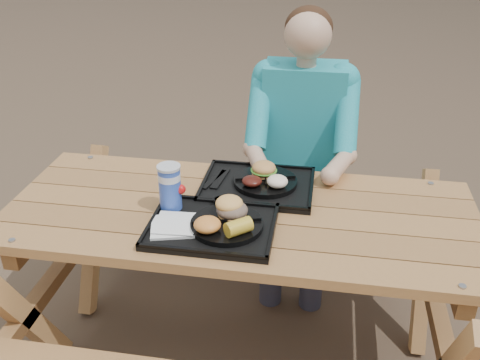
# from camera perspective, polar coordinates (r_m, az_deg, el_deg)

# --- Properties ---
(ground) EXTENTS (60.00, 60.00, 0.00)m
(ground) POSITION_cam_1_polar(r_m,az_deg,el_deg) (2.52, -0.00, -17.91)
(ground) COLOR #999999
(ground) RESTS_ON ground
(picnic_table) EXTENTS (1.80, 1.49, 0.75)m
(picnic_table) POSITION_cam_1_polar(r_m,az_deg,el_deg) (2.26, -0.00, -11.33)
(picnic_table) COLOR #999999
(picnic_table) RESTS_ON ground
(tray_near) EXTENTS (0.45, 0.35, 0.02)m
(tray_near) POSITION_cam_1_polar(r_m,az_deg,el_deg) (1.93, -3.00, -5.04)
(tray_near) COLOR black
(tray_near) RESTS_ON picnic_table
(tray_far) EXTENTS (0.45, 0.35, 0.02)m
(tray_far) POSITION_cam_1_polar(r_m,az_deg,el_deg) (2.19, 1.90, -0.68)
(tray_far) COLOR black
(tray_far) RESTS_ON picnic_table
(plate_near) EXTENTS (0.26, 0.26, 0.02)m
(plate_near) POSITION_cam_1_polar(r_m,az_deg,el_deg) (1.90, -1.42, -4.77)
(plate_near) COLOR black
(plate_near) RESTS_ON tray_near
(plate_far) EXTENTS (0.26, 0.26, 0.02)m
(plate_far) POSITION_cam_1_polar(r_m,az_deg,el_deg) (2.18, 2.73, -0.16)
(plate_far) COLOR black
(plate_far) RESTS_ON tray_far
(napkin_stack) EXTENTS (0.19, 0.19, 0.02)m
(napkin_stack) POSITION_cam_1_polar(r_m,az_deg,el_deg) (1.92, -7.19, -4.84)
(napkin_stack) COLOR white
(napkin_stack) RESTS_ON tray_near
(soda_cup) EXTENTS (0.08, 0.08, 0.17)m
(soda_cup) POSITION_cam_1_polar(r_m,az_deg,el_deg) (2.00, -7.47, -0.89)
(soda_cup) COLOR #173CAD
(soda_cup) RESTS_ON tray_near
(condiment_bbq) EXTENTS (0.05, 0.05, 0.03)m
(condiment_bbq) POSITION_cam_1_polar(r_m,az_deg,el_deg) (2.03, -2.12, -2.39)
(condiment_bbq) COLOR black
(condiment_bbq) RESTS_ON tray_near
(condiment_mustard) EXTENTS (0.05, 0.05, 0.03)m
(condiment_mustard) POSITION_cam_1_polar(r_m,az_deg,el_deg) (2.00, -0.72, -2.72)
(condiment_mustard) COLOR #FCF71C
(condiment_mustard) RESTS_ON tray_near
(sandwich) EXTENTS (0.11, 0.11, 0.11)m
(sandwich) POSITION_cam_1_polar(r_m,az_deg,el_deg) (1.91, -0.86, -2.38)
(sandwich) COLOR #EFA954
(sandwich) RESTS_ON plate_near
(mac_cheese) EXTENTS (0.10, 0.10, 0.05)m
(mac_cheese) POSITION_cam_1_polar(r_m,az_deg,el_deg) (1.85, -3.50, -4.77)
(mac_cheese) COLOR #E7933C
(mac_cheese) RESTS_ON plate_near
(corn_cob) EXTENTS (0.13, 0.13, 0.05)m
(corn_cob) POSITION_cam_1_polar(r_m,az_deg,el_deg) (1.82, -0.16, -5.03)
(corn_cob) COLOR gold
(corn_cob) RESTS_ON plate_near
(cutlery_far) EXTENTS (0.05, 0.18, 0.01)m
(cutlery_far) POSITION_cam_1_polar(r_m,az_deg,el_deg) (2.22, -2.13, 0.15)
(cutlery_far) COLOR black
(cutlery_far) RESTS_ON tray_far
(burger) EXTENTS (0.10, 0.10, 0.09)m
(burger) POSITION_cam_1_polar(r_m,az_deg,el_deg) (2.19, 2.57, 1.59)
(burger) COLOR #D1904A
(burger) RESTS_ON plate_far
(baked_beans) EXTENTS (0.08, 0.08, 0.04)m
(baked_beans) POSITION_cam_1_polar(r_m,az_deg,el_deg) (2.12, 1.28, -0.12)
(baked_beans) COLOR #44130D
(baked_beans) RESTS_ON plate_far
(potato_salad) EXTENTS (0.08, 0.08, 0.05)m
(potato_salad) POSITION_cam_1_polar(r_m,az_deg,el_deg) (2.12, 4.00, -0.14)
(potato_salad) COLOR white
(potato_salad) RESTS_ON plate_far
(diner) EXTENTS (0.48, 0.84, 1.28)m
(diner) POSITION_cam_1_polar(r_m,az_deg,el_deg) (2.67, 6.47, 1.89)
(diner) COLOR #18ADA3
(diner) RESTS_ON ground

